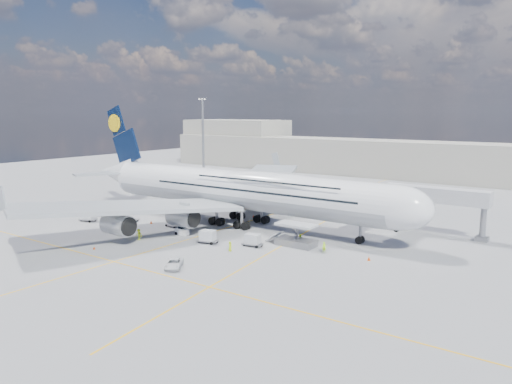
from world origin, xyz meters
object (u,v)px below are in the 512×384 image
Objects in this scene: light_mast at (203,140)px; crew_nose at (324,247)px; crew_tug at (139,234)px; cone_tail at (136,201)px; service_van at (174,264)px; crew_loader at (300,239)px; dolly_nose_near at (253,240)px; dolly_back at (88,216)px; baggage_tug at (182,231)px; cone_wing_left_outer at (260,193)px; catering_truck_outer at (240,190)px; dolly_row_a at (116,222)px; catering_truck_inner at (218,201)px; airliner at (240,189)px; crew_wing at (195,223)px; dolly_row_b at (130,219)px; cone_wing_right_outer at (94,248)px; crew_van at (230,246)px; cargo_loader at (295,238)px; dolly_row_c at (172,225)px; cone_wing_right_inner at (151,222)px; jet_bridge at (413,197)px; dolly_nose_far at (208,236)px; cone_wing_left_inner at (253,216)px; cone_nose at (369,259)px.

light_mast reaches higher than crew_nose.
cone_tail is at bearing 129.98° from crew_tug.
crew_loader reaches higher than service_van.
crew_tug is at bearing -166.37° from dolly_nose_near.
dolly_back is 2.40× the size of crew_loader.
baggage_tug is 46.21m from cone_wing_left_outer.
catering_truck_outer reaches higher than crew_nose.
dolly_row_a is at bearing -67.40° from light_mast.
crew_tug is at bearing -45.37° from catering_truck_outer.
airliner is at bearing -39.24° from catering_truck_inner.
crew_loader is at bearing 20.96° from crew_tug.
crew_wing is (-16.48, 4.37, -0.24)m from dolly_nose_near.
crew_wing is (14.17, 3.43, 0.47)m from dolly_row_b.
cone_wing_right_outer is at bearing -81.22° from cone_wing_left_outer.
crew_van is (36.28, -0.42, -0.34)m from dolly_back.
crew_nose is 1.06× the size of crew_loader.
cargo_loader is at bearing 28.51° from dolly_nose_near.
dolly_row_c is at bearing 93.44° from cone_wing_right_outer.
crew_wing is (-27.64, 0.89, 0.01)m from crew_nose.
cone_wing_left_outer is at bearing 93.86° from cone_wing_right_inner.
cone_wing_right_outer is (9.09, -58.85, -0.05)m from cone_wing_left_outer.
crew_wing reaches higher than crew_van.
dolly_row_a is at bearing -114.87° from dolly_row_b.
crew_wing is at bearing 111.72° from baggage_tug.
service_van is (-20.61, -38.04, -6.22)m from jet_bridge.
dolly_nose_far is (-25.58, -25.12, -5.71)m from jet_bridge.
cone_wing_left_outer is (-11.95, 38.40, -0.56)m from crew_wing.
airliner is 31.32× the size of baggage_tug.
crew_nose is 14.61m from crew_van.
dolly_back is 19.85m from crew_tug.
crew_tug is at bearing -109.14° from airliner.
crew_tug is at bearing -52.02° from cone_wing_right_inner.
crew_tug is at bearing -78.36° from cone_wing_left_outer.
dolly_row_c is 20.60m from dolly_nose_near.
cone_wing_left_inner is (38.55, -28.40, -12.97)m from light_mast.
cone_wing_right_outer is (1.11, -18.42, -0.07)m from dolly_row_c.
airliner is 3.10× the size of light_mast.
cargo_loader is at bearing -56.94° from crew_van.
cone_nose is (38.94, 1.19, -0.01)m from dolly_row_c.
dolly_row_a is 22.81m from cone_tail.
catering_truck_inner reaches higher than baggage_tug.
airliner is 41.01× the size of crew_tug.
airliner is 23.07m from dolly_row_b.
catering_truck_outer is 11.31× the size of cone_tail.
cone_wing_left_outer reaches higher than cone_tail.
jet_bridge reaches higher than cone_wing_right_outer.
catering_truck_outer reaches higher than crew_wing.
baggage_tug is at bearing 151.82° from dolly_nose_far.
dolly_row_b is 30.03m from crew_van.
dolly_nose_near is 5.49× the size of cone_nose.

